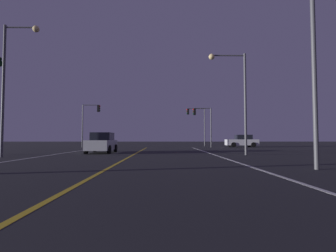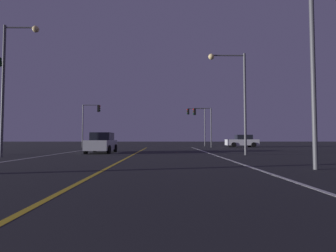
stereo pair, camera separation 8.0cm
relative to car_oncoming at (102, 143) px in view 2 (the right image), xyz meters
The scene contains 10 objects.
lane_edge_right 12.49m from the car_oncoming, 44.39° to the right, with size 0.16×41.95×0.01m, color silver.
lane_center_divider 9.24m from the car_oncoming, 71.42° to the right, with size 0.16×41.95×0.01m, color gold.
car_oncoming is the anchor object (origin of this frame).
car_crossing_side 21.34m from the car_oncoming, 41.51° to the left, with size 4.30×2.02×1.70m.
traffic_light_near_right 16.68m from the car_oncoming, 51.10° to the left, with size 2.50×0.36×5.26m.
traffic_light_near_left 13.94m from the car_oncoming, 109.50° to the left, with size 2.40×0.36×5.67m.
traffic_light_far_right 21.18m from the car_oncoming, 60.89° to the left, with size 2.86×0.36×5.85m.
street_lamp_right_near 16.65m from the car_oncoming, 47.83° to the right, with size 2.10×0.44×8.78m.
street_lamp_left_mid 8.29m from the car_oncoming, 134.31° to the right, with size 2.34×0.44×8.69m.
street_lamp_right_far 11.61m from the car_oncoming, 15.88° to the right, with size 2.76×0.44×7.49m.
Camera 2 is at (2.34, 1.62, 1.22)m, focal length 28.13 mm.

